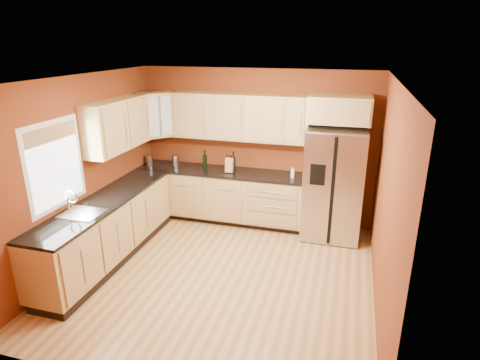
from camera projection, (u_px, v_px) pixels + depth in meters
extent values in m
plane|color=olive|center=(220.00, 275.00, 5.47)|extent=(4.00, 4.00, 0.00)
plane|color=silver|center=(217.00, 79.00, 4.61)|extent=(4.00, 4.00, 0.00)
cube|color=maroon|center=(256.00, 147.00, 6.85)|extent=(4.00, 0.04, 2.60)
cube|color=maroon|center=(139.00, 268.00, 3.22)|extent=(4.00, 0.04, 2.60)
cube|color=maroon|center=(82.00, 172.00, 5.55)|extent=(0.04, 4.00, 2.60)
cube|color=maroon|center=(387.00, 202.00, 4.52)|extent=(0.04, 4.00, 2.60)
cube|color=tan|center=(221.00, 196.00, 7.01)|extent=(2.90, 0.60, 0.88)
cube|color=tan|center=(108.00, 230.00, 5.76)|extent=(0.60, 2.80, 0.88)
cube|color=black|center=(220.00, 172.00, 6.84)|extent=(2.90, 0.62, 0.04)
cube|color=black|center=(105.00, 201.00, 5.60)|extent=(0.62, 2.80, 0.04)
cube|color=tan|center=(239.00, 117.00, 6.59)|extent=(2.30, 0.33, 0.75)
cube|color=tan|center=(117.00, 125.00, 5.99)|extent=(0.33, 1.35, 0.75)
cube|color=tan|center=(156.00, 115.00, 6.81)|extent=(0.67, 0.67, 0.75)
cube|color=tan|center=(340.00, 109.00, 5.99)|extent=(0.92, 0.60, 0.40)
cube|color=#B0B0B5|center=(333.00, 184.00, 6.30)|extent=(0.90, 0.75, 1.78)
cube|color=white|center=(56.00, 165.00, 5.01)|extent=(0.03, 0.90, 1.00)
cylinder|color=#B0B0B5|center=(150.00, 160.00, 7.10)|extent=(0.13, 0.13, 0.19)
cylinder|color=#B0B0B5|center=(176.00, 161.00, 7.04)|extent=(0.15, 0.15, 0.20)
cube|color=tan|center=(229.00, 165.00, 6.72)|extent=(0.13, 0.12, 0.25)
cylinder|color=white|center=(293.00, 173.00, 6.44)|extent=(0.08, 0.08, 0.18)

